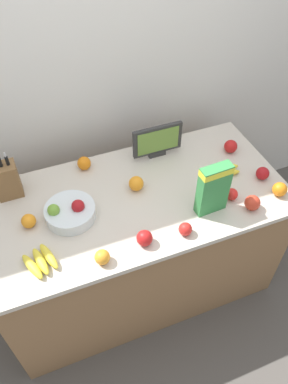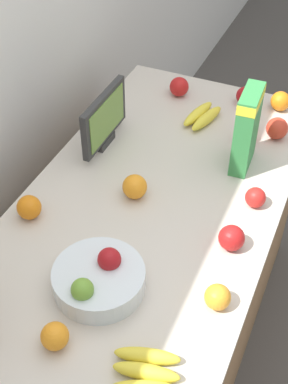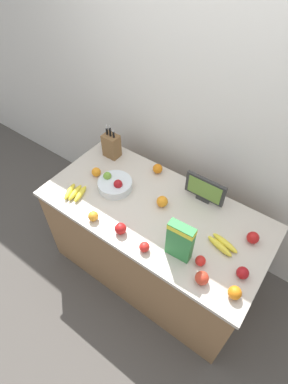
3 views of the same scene
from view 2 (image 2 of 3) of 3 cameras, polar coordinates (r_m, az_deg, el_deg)
ground_plane at (r=2.45m, az=0.33°, el=-16.18°), size 14.00×14.00×0.00m
counter at (r=2.09m, az=0.38°, el=-9.98°), size 1.68×0.83×0.86m
small_monitor at (r=1.96m, az=-4.25°, el=7.79°), size 0.30×0.03×0.21m
cereal_box at (r=1.87m, az=10.93°, el=6.86°), size 0.17×0.07×0.30m
fruit_bowl at (r=1.52m, az=-4.84°, el=-9.19°), size 0.26×0.26×0.11m
banana_bunch_left at (r=2.15m, az=6.23°, el=8.06°), size 0.22×0.13×0.04m
banana_bunch_right at (r=1.38m, az=0.24°, el=-18.66°), size 0.17×0.20×0.04m
apple_leftmost at (r=2.10m, az=14.01°, el=6.61°), size 0.08×0.08×0.08m
apple_front at (r=2.06m, az=10.88°, el=6.21°), size 0.07×0.07×0.07m
apple_by_knife_block at (r=2.27m, az=10.75°, el=10.06°), size 0.08×0.08×0.08m
apple_rear at (r=1.63m, az=9.32°, el=-4.86°), size 0.08×0.08×0.08m
apple_near_bananas at (r=1.78m, az=11.80°, el=-0.58°), size 0.07×0.07×0.07m
apple_rightmost at (r=2.29m, az=3.77°, el=11.14°), size 0.08×0.08×0.08m
orange_mid_left at (r=1.43m, az=-9.49°, el=-14.92°), size 0.07×0.07×0.07m
orange_mid_right at (r=1.49m, az=7.85°, el=-11.04°), size 0.07×0.07×0.07m
orange_front_left at (r=2.26m, az=14.35°, el=9.37°), size 0.08×0.08×0.08m
orange_near_bowl at (r=1.74m, az=-12.16°, el=-1.61°), size 0.08×0.08×0.08m
orange_by_cereal at (r=1.78m, az=-0.99°, el=0.57°), size 0.08×0.08×0.08m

